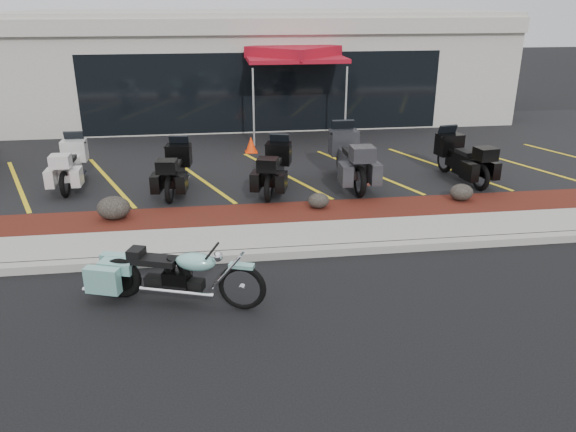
{
  "coord_description": "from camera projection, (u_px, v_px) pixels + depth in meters",
  "views": [
    {
      "loc": [
        -1.78,
        -8.36,
        4.43
      ],
      "look_at": [
        -0.47,
        1.2,
        0.68
      ],
      "focal_mm": 35.0,
      "sensor_mm": 36.0,
      "label": 1
    }
  ],
  "objects": [
    {
      "name": "boulder_right",
      "position": [
        461.0,
        192.0,
        12.67
      ],
      "size": [
        0.53,
        0.44,
        0.38
      ],
      "primitive_type": "ellipsoid",
      "color": "black",
      "rests_on": "mulch_bed"
    },
    {
      "name": "ground",
      "position": [
        325.0,
        277.0,
        9.55
      ],
      "size": [
        90.0,
        90.0,
        0.0
      ],
      "primitive_type": "plane",
      "color": "black",
      "rests_on": "ground"
    },
    {
      "name": "popup_canopy",
      "position": [
        294.0,
        54.0,
        18.06
      ],
      "size": [
        4.03,
        4.03,
        2.87
      ],
      "rotation": [
        0.0,
        0.0,
        -0.4
      ],
      "color": "silver",
      "rests_on": "upper_lot"
    },
    {
      "name": "boulder_left",
      "position": [
        114.0,
        208.0,
        11.57
      ],
      "size": [
        0.68,
        0.57,
        0.48
      ],
      "primitive_type": "ellipsoid",
      "color": "black",
      "rests_on": "mulch_bed"
    },
    {
      "name": "touring_black_rear",
      "position": [
        446.0,
        149.0,
        14.59
      ],
      "size": [
        1.16,
        2.27,
        1.26
      ],
      "primitive_type": null,
      "rotation": [
        0.0,
        0.0,
        1.73
      ],
      "color": "black",
      "rests_on": "upper_lot"
    },
    {
      "name": "dealership_building",
      "position": [
        254.0,
        64.0,
        22.19
      ],
      "size": [
        18.0,
        8.16,
        4.0
      ],
      "color": "#A9A699",
      "rests_on": "ground"
    },
    {
      "name": "touring_black_front",
      "position": [
        180.0,
        159.0,
        13.77
      ],
      "size": [
        1.04,
        2.15,
        1.2
      ],
      "primitive_type": null,
      "rotation": [
        0.0,
        0.0,
        1.44
      ],
      "color": "black",
      "rests_on": "upper_lot"
    },
    {
      "name": "mulch_bed",
      "position": [
        300.0,
        214.0,
        12.11
      ],
      "size": [
        24.0,
        1.2,
        0.16
      ],
      "primitive_type": "cube",
      "color": "black",
      "rests_on": "ground"
    },
    {
      "name": "curb",
      "position": [
        315.0,
        251.0,
        10.35
      ],
      "size": [
        24.0,
        0.25,
        0.15
      ],
      "primitive_type": "cube",
      "color": "gray",
      "rests_on": "ground"
    },
    {
      "name": "touring_grey",
      "position": [
        342.0,
        148.0,
        14.37
      ],
      "size": [
        0.97,
        2.49,
        1.44
      ],
      "primitive_type": null,
      "rotation": [
        0.0,
        0.0,
        1.58
      ],
      "color": "#2C2C31",
      "rests_on": "upper_lot"
    },
    {
      "name": "hero_cruiser",
      "position": [
        242.0,
        281.0,
        8.39
      ],
      "size": [
        2.87,
        1.59,
        0.98
      ],
      "primitive_type": null,
      "rotation": [
        0.0,
        0.0,
        -0.33
      ],
      "color": "#78BAAF",
      "rests_on": "ground"
    },
    {
      "name": "touring_black_mid",
      "position": [
        279.0,
        158.0,
        13.85
      ],
      "size": [
        1.36,
        2.24,
        1.22
      ],
      "primitive_type": null,
      "rotation": [
        0.0,
        0.0,
        1.29
      ],
      "color": "black",
      "rests_on": "upper_lot"
    },
    {
      "name": "upper_lot",
      "position": [
        272.0,
        152.0,
        17.1
      ],
      "size": [
        26.0,
        9.6,
        0.15
      ],
      "primitive_type": "cube",
      "color": "black",
      "rests_on": "ground"
    },
    {
      "name": "sidewalk",
      "position": [
        309.0,
        236.0,
        11.0
      ],
      "size": [
        24.0,
        1.2,
        0.15
      ],
      "primitive_type": "cube",
      "color": "gray",
      "rests_on": "ground"
    },
    {
      "name": "traffic_cone",
      "position": [
        251.0,
        144.0,
        16.67
      ],
      "size": [
        0.41,
        0.41,
        0.47
      ],
      "primitive_type": "cone",
      "rotation": [
        0.0,
        0.0,
        -0.24
      ],
      "color": "#FA3808",
      "rests_on": "upper_lot"
    },
    {
      "name": "touring_white",
      "position": [
        76.0,
        155.0,
        14.13
      ],
      "size": [
        0.81,
        2.09,
        1.21
      ],
      "primitive_type": null,
      "rotation": [
        0.0,
        0.0,
        1.58
      ],
      "color": "silver",
      "rests_on": "upper_lot"
    },
    {
      "name": "boulder_mid",
      "position": [
        319.0,
        201.0,
        12.21
      ],
      "size": [
        0.46,
        0.39,
        0.33
      ],
      "primitive_type": "ellipsoid",
      "color": "black",
      "rests_on": "mulch_bed"
    }
  ]
}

